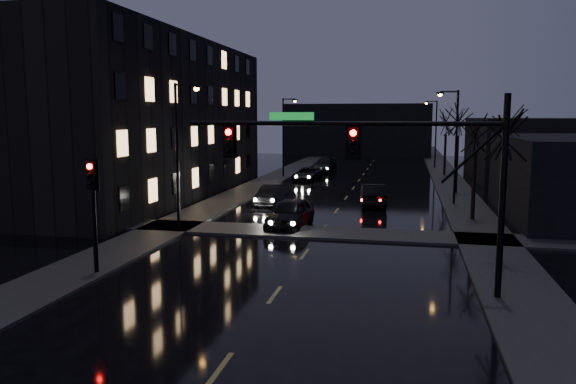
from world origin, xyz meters
The scene contains 21 objects.
sidewalk_left centered at (-8.50, 35.00, 0.06)m, with size 3.00×140.00×0.12m, color #2D2D2B.
sidewalk_right centered at (8.50, 35.00, 0.06)m, with size 3.00×140.00×0.12m, color #2D2D2B.
sidewalk_cross centered at (0.00, 18.50, 0.06)m, with size 40.00×3.00×0.12m, color #2D2D2B.
apartment_block centered at (-16.50, 30.00, 6.00)m, with size 12.00×30.00×12.00m, color black.
commercial_right_far centered at (17.00, 48.00, 3.00)m, with size 12.00×18.00×6.00m, color black.
far_block centered at (-3.00, 78.00, 4.00)m, with size 22.00×10.00×8.00m, color black.
signal_mast centered at (3.85, 9.00, 4.87)m, with size 11.11×0.41×7.00m.
signal_pole_left centered at (-7.50, 8.99, 3.01)m, with size 0.35×0.41×4.53m.
tree_near centered at (8.40, 14.00, 6.22)m, with size 3.52×3.52×8.08m.
tree_mid_a centered at (8.40, 24.00, 5.83)m, with size 3.30×3.30×7.58m.
tree_mid_b centered at (8.40, 36.00, 6.61)m, with size 3.74×3.74×8.59m.
tree_far centered at (8.40, 50.00, 6.06)m, with size 3.43×3.43×7.88m.
streetlight_l_near centered at (-7.58, 18.00, 4.77)m, with size 1.53×0.28×8.00m.
streetlight_l_far centered at (-7.58, 45.00, 4.77)m, with size 1.53×0.28×8.00m.
streetlight_r_mid centered at (7.58, 30.00, 4.77)m, with size 1.53×0.28×8.00m.
streetlight_r_far centered at (7.58, 58.00, 4.77)m, with size 1.53×0.28×8.00m.
oncoming_car_a centered at (-1.90, 19.92, 0.82)m, with size 1.92×4.78×1.63m, color black.
oncoming_car_b centered at (-4.83, 27.61, 0.70)m, with size 1.47×4.23×1.39m, color black.
oncoming_car_c centered at (-4.91, 42.30, 0.65)m, with size 2.14×4.65×1.29m, color black.
oncoming_car_d centered at (-4.45, 51.00, 0.76)m, with size 2.13×5.23×1.52m, color black.
lead_car centered at (2.23, 28.62, 0.77)m, with size 1.64×4.70×1.55m, color black.
Camera 1 is at (4.39, -10.60, 6.28)m, focal length 35.00 mm.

